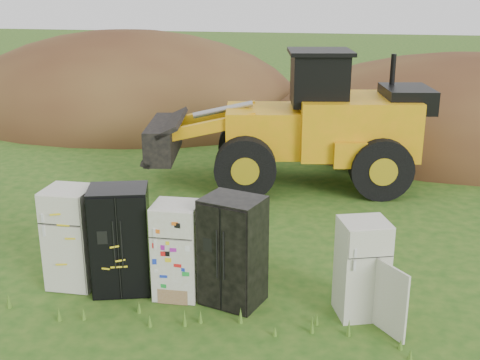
{
  "coord_description": "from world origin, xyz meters",
  "views": [
    {
      "loc": [
        2.13,
        -8.62,
        4.92
      ],
      "look_at": [
        0.01,
        2.0,
        1.43
      ],
      "focal_mm": 45.0,
      "sensor_mm": 36.0,
      "label": 1
    }
  ],
  "objects": [
    {
      "name": "fridge_black_side",
      "position": [
        -1.62,
        0.01,
        0.91
      ],
      "size": [
        1.12,
        0.99,
        1.82
      ],
      "primitive_type": null,
      "rotation": [
        0.0,
        0.0,
        0.29
      ],
      "color": "black",
      "rests_on": "ground"
    },
    {
      "name": "fridge_dark_mid",
      "position": [
        0.3,
        -0.03,
        0.89
      ],
      "size": [
        1.09,
        0.98,
        1.79
      ],
      "primitive_type": null,
      "rotation": [
        0.0,
        0.0,
        -0.3
      ],
      "color": "black",
      "rests_on": "ground"
    },
    {
      "name": "fridge_leftmost",
      "position": [
        -2.51,
        0.03,
        0.87
      ],
      "size": [
        0.78,
        0.75,
        1.74
      ],
      "primitive_type": null,
      "rotation": [
        0.0,
        0.0,
        0.02
      ],
      "color": "beige",
      "rests_on": "ground"
    },
    {
      "name": "fridge_sticker",
      "position": [
        -0.64,
        0.01,
        0.81
      ],
      "size": [
        0.74,
        0.69,
        1.61
      ],
      "primitive_type": null,
      "rotation": [
        0.0,
        0.0,
        0.03
      ],
      "color": "silver",
      "rests_on": "ground"
    },
    {
      "name": "ground",
      "position": [
        0.0,
        0.0,
        0.0
      ],
      "size": [
        120.0,
        120.0,
        0.0
      ],
      "primitive_type": "plane",
      "color": "#214C14",
      "rests_on": "ground"
    },
    {
      "name": "dirt_mound_left",
      "position": [
        -6.86,
        13.85,
        0.0
      ],
      "size": [
        14.16,
        10.62,
        6.7
      ],
      "primitive_type": "ellipsoid",
      "color": "#422215",
      "rests_on": "ground"
    },
    {
      "name": "wheel_loader",
      "position": [
        0.28,
        6.3,
        1.72
      ],
      "size": [
        7.52,
        4.12,
        3.44
      ],
      "primitive_type": null,
      "rotation": [
        0.0,
        0.0,
        0.18
      ],
      "color": "orange",
      "rests_on": "ground"
    },
    {
      "name": "fridge_open_door",
      "position": [
        2.33,
        -0.03,
        0.78
      ],
      "size": [
        0.89,
        0.85,
        1.57
      ],
      "primitive_type": null,
      "rotation": [
        0.0,
        0.0,
        0.34
      ],
      "color": "beige",
      "rests_on": "ground"
    },
    {
      "name": "dirt_mound_right",
      "position": [
        5.82,
        12.04,
        0.0
      ],
      "size": [
        13.85,
        10.16,
        5.79
      ],
      "primitive_type": "ellipsoid",
      "color": "#422215",
      "rests_on": "ground"
    }
  ]
}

